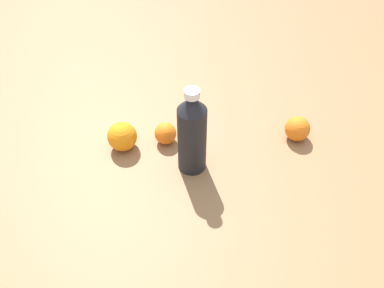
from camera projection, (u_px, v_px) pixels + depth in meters
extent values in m
plane|color=olive|center=(195.00, 164.00, 1.18)|extent=(2.40, 2.40, 0.00)
cylinder|color=black|center=(192.00, 140.00, 1.11)|extent=(0.07, 0.07, 0.19)
cone|color=black|center=(192.00, 104.00, 1.03)|extent=(0.07, 0.07, 0.04)
cylinder|color=white|center=(192.00, 94.00, 1.01)|extent=(0.04, 0.04, 0.02)
sphere|color=orange|center=(122.00, 136.00, 1.20)|extent=(0.08, 0.08, 0.08)
sphere|color=orange|center=(166.00, 133.00, 1.22)|extent=(0.06, 0.06, 0.06)
sphere|color=orange|center=(297.00, 129.00, 1.23)|extent=(0.07, 0.07, 0.07)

